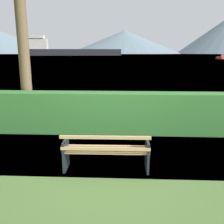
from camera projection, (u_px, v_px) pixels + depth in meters
The scene contains 6 objects.
ground_plane at pixel (106, 169), 5.54m from camera, with size 1400.00×1400.00×0.00m, color #4C6B33.
water_surface at pixel (124, 55), 306.41m from camera, with size 620.00×620.00×0.00m, color #6B8EA3.
park_bench at pixel (106, 151), 5.38m from camera, with size 1.86×0.59×0.87m.
hedge_row at pixel (112, 113), 7.94m from camera, with size 10.73×0.70×1.29m, color #387A33.
cargo_ship_large at pixel (63, 50), 222.47m from camera, with size 89.39×26.66×17.16m.
distant_hills at pixel (116, 39), 575.12m from camera, with size 818.50×301.67×87.69m.
Camera 1 is at (0.37, -5.09, 2.50)m, focal length 40.23 mm.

